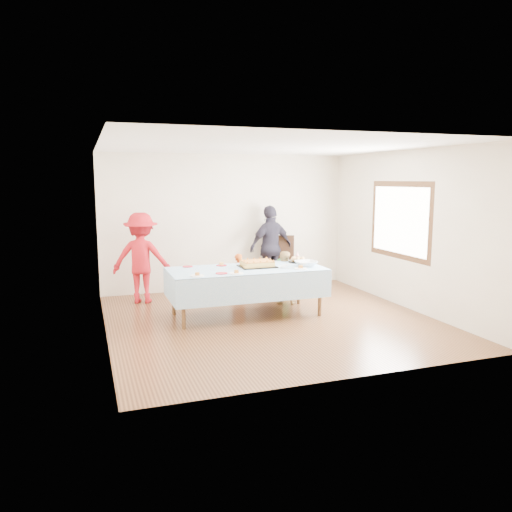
{
  "coord_description": "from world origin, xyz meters",
  "views": [
    {
      "loc": [
        -2.73,
        -7.17,
        2.2
      ],
      "look_at": [
        -0.14,
        0.3,
        0.99
      ],
      "focal_mm": 35.0,
      "sensor_mm": 36.0,
      "label": 1
    }
  ],
  "objects": [
    {
      "name": "ground",
      "position": [
        0.0,
        0.0,
        0.0
      ],
      "size": [
        5.0,
        5.0,
        0.0
      ],
      "primitive_type": "plane",
      "color": "#432513",
      "rests_on": "ground"
    },
    {
      "name": "room_walls",
      "position": [
        0.05,
        0.0,
        1.77
      ],
      "size": [
        5.04,
        5.04,
        2.72
      ],
      "color": "beige",
      "rests_on": "ground"
    },
    {
      "name": "party_table",
      "position": [
        -0.27,
        0.39,
        0.72
      ],
      "size": [
        2.5,
        1.1,
        0.78
      ],
      "color": "#51331B",
      "rests_on": "ground"
    },
    {
      "name": "birthday_cake",
      "position": [
        -0.06,
        0.46,
        0.83
      ],
      "size": [
        0.58,
        0.45,
        0.1
      ],
      "color": "black",
      "rests_on": "party_table"
    },
    {
      "name": "rolls_tray",
      "position": [
        0.75,
        0.65,
        0.82
      ],
      "size": [
        0.33,
        0.33,
        0.1
      ],
      "color": "black",
      "rests_on": "party_table"
    },
    {
      "name": "punch_bowl",
      "position": [
        0.72,
        0.25,
        0.82
      ],
      "size": [
        0.36,
        0.36,
        0.09
      ],
      "primitive_type": "imported",
      "color": "silver",
      "rests_on": "party_table"
    },
    {
      "name": "party_hat",
      "position": [
        0.8,
        0.79,
        0.87
      ],
      "size": [
        0.11,
        0.11,
        0.19
      ],
      "primitive_type": "cone",
      "color": "white",
      "rests_on": "party_table"
    },
    {
      "name": "fork_pile",
      "position": [
        0.32,
        0.2,
        0.81
      ],
      "size": [
        0.24,
        0.18,
        0.07
      ],
      "primitive_type": null,
      "color": "white",
      "rests_on": "party_table"
    },
    {
      "name": "plate_red_far_a",
      "position": [
        -1.15,
        0.83,
        0.79
      ],
      "size": [
        0.17,
        0.17,
        0.01
      ],
      "primitive_type": "cylinder",
      "color": "#B70D22",
      "rests_on": "party_table"
    },
    {
      "name": "plate_red_far_b",
      "position": [
        -0.59,
        0.76,
        0.79
      ],
      "size": [
        0.17,
        0.17,
        0.01
      ],
      "primitive_type": "cylinder",
      "color": "#B70D22",
      "rests_on": "party_table"
    },
    {
      "name": "plate_red_far_c",
      "position": [
        -0.14,
        0.81,
        0.79
      ],
      "size": [
        0.18,
        0.18,
        0.01
      ],
      "primitive_type": "cylinder",
      "color": "#B70D22",
      "rests_on": "party_table"
    },
    {
      "name": "plate_red_far_d",
      "position": [
        0.18,
        0.74,
        0.79
      ],
      "size": [
        0.16,
        0.16,
        0.01
      ],
      "primitive_type": "cylinder",
      "color": "#B70D22",
      "rests_on": "party_table"
    },
    {
      "name": "plate_red_near",
      "position": [
        -0.77,
        0.08,
        0.79
      ],
      "size": [
        0.18,
        0.18,
        0.01
      ],
      "primitive_type": "cylinder",
      "color": "#B70D22",
      "rests_on": "party_table"
    },
    {
      "name": "plate_white_left",
      "position": [
        -1.17,
        -0.0,
        0.79
      ],
      "size": [
        0.21,
        0.21,
        0.01
      ],
      "primitive_type": "cylinder",
      "color": "white",
      "rests_on": "party_table"
    },
    {
      "name": "plate_white_mid",
      "position": [
        -0.56,
        -0.01,
        0.79
      ],
      "size": [
        0.22,
        0.22,
        0.01
      ],
      "primitive_type": "cylinder",
      "color": "white",
      "rests_on": "party_table"
    },
    {
      "name": "plate_white_right",
      "position": [
        0.54,
        0.05,
        0.79
      ],
      "size": [
        0.22,
        0.22,
        0.01
      ],
      "primitive_type": "cylinder",
      "color": "white",
      "rests_on": "party_table"
    },
    {
      "name": "dining_chair",
      "position": [
        1.14,
        2.28,
        0.59
      ],
      "size": [
        0.59,
        0.59,
        1.05
      ],
      "rotation": [
        0.0,
        0.0,
        -0.36
      ],
      "color": "black",
      "rests_on": "ground"
    },
    {
      "name": "toddler_left",
      "position": [
        -0.03,
        1.66,
        0.41
      ],
      "size": [
        0.33,
        0.24,
        0.83
      ],
      "primitive_type": "imported",
      "rotation": [
        0.0,
        0.0,
        3.3
      ],
      "color": "#C95019",
      "rests_on": "ground"
    },
    {
      "name": "toddler_mid",
      "position": [
        0.67,
        1.19,
        0.39
      ],
      "size": [
        0.39,
        0.26,
        0.78
      ],
      "primitive_type": "imported",
      "rotation": [
        0.0,
        0.0,
        3.17
      ],
      "color": "#246E31",
      "rests_on": "ground"
    },
    {
      "name": "toddler_right",
      "position": [
        0.59,
        0.9,
        0.48
      ],
      "size": [
        0.57,
        0.51,
        0.95
      ],
      "primitive_type": "imported",
      "rotation": [
        0.0,
        0.0,
        2.74
      ],
      "color": "tan",
      "rests_on": "ground"
    },
    {
      "name": "adult_left",
      "position": [
        -1.78,
        1.84,
        0.81
      ],
      "size": [
        1.18,
        0.89,
        1.62
      ],
      "primitive_type": "imported",
      "rotation": [
        0.0,
        0.0,
        2.84
      ],
      "color": "#B3161F",
      "rests_on": "ground"
    },
    {
      "name": "adult_right",
      "position": [
        0.84,
        2.2,
        0.84
      ],
      "size": [
        1.06,
        0.66,
        1.69
      ],
      "primitive_type": "imported",
      "rotation": [
        0.0,
        0.0,
        3.41
      ],
      "color": "#2A2635",
      "rests_on": "ground"
    }
  ]
}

